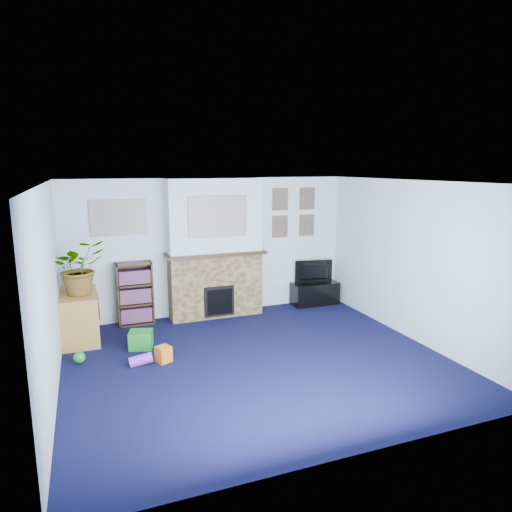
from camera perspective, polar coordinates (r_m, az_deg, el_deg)
name	(u,v)px	position (r m, az deg, el deg)	size (l,w,h in m)	color
floor	(257,361)	(6.36, 0.18, -12.93)	(5.00, 4.50, 0.01)	black
ceiling	(258,182)	(5.81, 0.19, 9.22)	(5.00, 4.50, 0.01)	white
wall_back	(212,247)	(8.07, -5.54, 1.15)	(5.00, 0.04, 2.40)	silver
wall_front	(351,332)	(4.04, 11.83, -9.33)	(5.00, 0.04, 2.40)	silver
wall_left	(49,293)	(5.62, -24.45, -4.28)	(0.04, 4.50, 2.40)	silver
wall_right	(413,261)	(7.23, 19.02, -0.59)	(0.04, 4.50, 2.40)	silver
chimney_breast	(215,250)	(7.88, -5.15, 0.79)	(1.72, 0.50, 2.40)	brown
collage_main	(218,216)	(7.59, -4.79, 4.95)	(1.00, 0.03, 0.68)	gray
collage_left	(119,218)	(7.72, -16.79, 4.62)	(0.90, 0.03, 0.58)	gray
portrait_tl	(280,199)	(8.39, 3.05, 7.07)	(0.30, 0.03, 0.40)	brown
portrait_tr	(307,199)	(8.62, 6.43, 7.13)	(0.30, 0.03, 0.40)	brown
portrait_bl	(280,227)	(8.44, 3.02, 3.68)	(0.30, 0.03, 0.40)	brown
portrait_br	(307,225)	(8.67, 6.35, 3.84)	(0.30, 0.03, 0.40)	brown
tv_stand	(315,293)	(8.80, 7.35, -4.56)	(0.89, 0.37, 0.42)	black
television	(315,272)	(8.71, 7.36, -1.95)	(0.73, 0.10, 0.42)	black
bookshelf	(135,295)	(7.85, -14.88, -4.71)	(0.58, 0.28, 1.05)	black
sideboard	(80,318)	(7.42, -21.18, -7.24)	(0.53, 0.95, 0.74)	#B07A38
potted_plant	(79,267)	(7.17, -21.23, -1.30)	(0.73, 0.63, 0.81)	#26661E
mantel_clock	(214,248)	(7.82, -5.24, 0.98)	(0.11, 0.06, 0.15)	gold
mantel_candle	(235,246)	(7.93, -2.64, 1.23)	(0.06, 0.06, 0.18)	#B2BFC6
mantel_teddy	(181,251)	(7.69, -9.34, 0.67)	(0.13, 0.13, 0.13)	gray
mantel_can	(255,246)	(8.05, -0.10, 1.25)	(0.06, 0.06, 0.12)	orange
green_crate	(141,339)	(6.91, -14.19, -10.03)	(0.33, 0.26, 0.26)	#198C26
toy_ball	(79,357)	(6.68, -21.22, -11.68)	(0.15, 0.15, 0.15)	#198C26
toy_block	(164,354)	(6.41, -11.49, -11.91)	(0.18, 0.18, 0.21)	orange
toy_tube	(141,360)	(6.39, -14.20, -12.49)	(0.14, 0.14, 0.30)	purple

